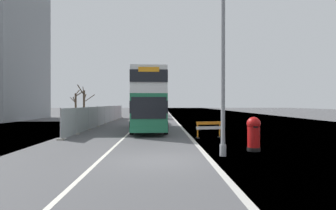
% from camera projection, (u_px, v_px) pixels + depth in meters
% --- Properties ---
extents(ground, '(140.00, 280.00, 0.10)m').
position_uv_depth(ground, '(172.00, 161.00, 11.50)').
color(ground, '#4C4C4F').
extents(double_decker_bus, '(3.13, 11.32, 4.92)m').
position_uv_depth(double_decker_bus, '(149.00, 100.00, 24.32)').
color(double_decker_bus, '#1E6B47').
rests_on(double_decker_bus, ground).
extents(lamppost_foreground, '(0.29, 0.70, 8.88)m').
position_uv_depth(lamppost_foreground, '(223.00, 60.00, 12.33)').
color(lamppost_foreground, gray).
rests_on(lamppost_foreground, ground).
extents(red_pillar_postbox, '(0.66, 0.66, 1.66)m').
position_uv_depth(red_pillar_postbox, '(254.00, 132.00, 13.66)').
color(red_pillar_postbox, black).
rests_on(red_pillar_postbox, ground).
extents(roadworks_barrier, '(1.74, 0.72, 1.10)m').
position_uv_depth(roadworks_barrier, '(209.00, 128.00, 18.77)').
color(roadworks_barrier, orange).
rests_on(roadworks_barrier, ground).
extents(construction_site_fence, '(0.44, 27.40, 2.04)m').
position_uv_depth(construction_site_fence, '(104.00, 115.00, 31.21)').
color(construction_site_fence, '#A8AAAD').
rests_on(construction_site_fence, ground).
extents(car_oncoming_near, '(2.07, 4.58, 2.06)m').
position_uv_depth(car_oncoming_near, '(155.00, 112.00, 42.63)').
color(car_oncoming_near, maroon).
rests_on(car_oncoming_near, ground).
extents(car_receding_mid, '(2.00, 4.12, 2.27)m').
position_uv_depth(car_receding_mid, '(158.00, 110.00, 52.57)').
color(car_receding_mid, navy).
rests_on(car_receding_mid, ground).
extents(car_receding_far, '(2.04, 4.29, 2.10)m').
position_uv_depth(car_receding_far, '(142.00, 110.00, 60.61)').
color(car_receding_far, maroon).
rests_on(car_receding_far, ground).
extents(car_far_side, '(1.98, 3.88, 2.23)m').
position_uv_depth(car_far_side, '(147.00, 109.00, 68.48)').
color(car_far_side, slate).
rests_on(car_far_side, ground).
extents(bare_tree_far_verge_near, '(2.14, 2.59, 4.78)m').
position_uv_depth(bare_tree_far_verge_near, '(76.00, 103.00, 49.64)').
color(bare_tree_far_verge_near, '#4C3D2D').
rests_on(bare_tree_far_verge_near, ground).
extents(bare_tree_far_verge_mid, '(2.96, 1.99, 5.43)m').
position_uv_depth(bare_tree_far_verge_mid, '(84.00, 102.00, 46.53)').
color(bare_tree_far_verge_mid, '#4C3D2D').
rests_on(bare_tree_far_verge_mid, ground).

